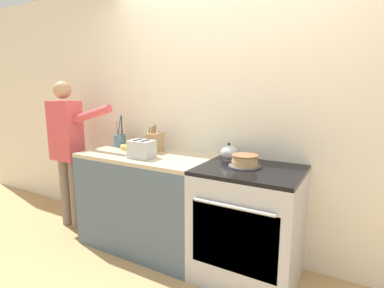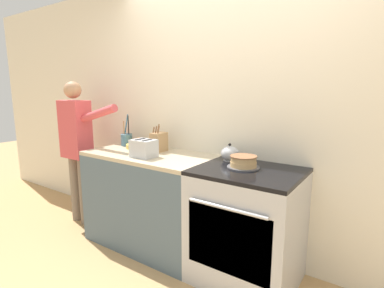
{
  "view_description": "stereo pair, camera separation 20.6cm",
  "coord_description": "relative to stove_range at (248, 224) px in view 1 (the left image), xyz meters",
  "views": [
    {
      "loc": [
        1.03,
        -1.84,
        1.53
      ],
      "look_at": [
        -0.19,
        0.3,
        1.07
      ],
      "focal_mm": 28.0,
      "sensor_mm": 36.0,
      "label": 1
    },
    {
      "loc": [
        1.21,
        -1.73,
        1.53
      ],
      "look_at": [
        -0.19,
        0.3,
        1.07
      ],
      "focal_mm": 28.0,
      "sensor_mm": 36.0,
      "label": 2
    }
  ],
  "objects": [
    {
      "name": "toaster",
      "position": [
        -0.95,
        -0.14,
        0.54
      ],
      "size": [
        0.23,
        0.17,
        0.16
      ],
      "color": "#B7BABF",
      "rests_on": "counter_cabinet"
    },
    {
      "name": "knife_block",
      "position": [
        -1.0,
        0.13,
        0.55
      ],
      "size": [
        0.11,
        0.16,
        0.27
      ],
      "color": "tan",
      "rests_on": "counter_cabinet"
    },
    {
      "name": "person_baker",
      "position": [
        -2.01,
        -0.09,
        0.49
      ],
      "size": [
        0.92,
        0.2,
        1.6
      ],
      "rotation": [
        0.0,
        0.0,
        -0.02
      ],
      "color": "#7A6B5B",
      "rests_on": "ground_plane"
    },
    {
      "name": "ground_plane",
      "position": [
        -0.31,
        -0.33,
        -0.46
      ],
      "size": [
        16.0,
        16.0,
        0.0
      ],
      "primitive_type": "plane",
      "color": "tan"
    },
    {
      "name": "stove_range",
      "position": [
        0.0,
        0.0,
        0.0
      ],
      "size": [
        0.79,
        0.69,
        0.92
      ],
      "color": "#B7BABF",
      "rests_on": "ground_plane"
    },
    {
      "name": "counter_cabinet",
      "position": [
        -1.02,
        0.0,
        -0.0
      ],
      "size": [
        1.25,
        0.66,
        0.92
      ],
      "color": "#4C6070",
      "rests_on": "ground_plane"
    },
    {
      "name": "layer_cake",
      "position": [
        -0.06,
        0.03,
        0.5
      ],
      "size": [
        0.25,
        0.25,
        0.1
      ],
      "color": "#4C4C51",
      "rests_on": "stove_range"
    },
    {
      "name": "fruit_bowl",
      "position": [
        -1.29,
        0.13,
        0.49
      ],
      "size": [
        0.24,
        0.24,
        0.1
      ],
      "color": "gold",
      "rests_on": "counter_cabinet"
    },
    {
      "name": "utensil_crock",
      "position": [
        -1.49,
        0.16,
        0.53
      ],
      "size": [
        0.12,
        0.12,
        0.33
      ],
      "color": "#477084",
      "rests_on": "counter_cabinet"
    },
    {
      "name": "tea_kettle",
      "position": [
        -0.25,
        0.17,
        0.52
      ],
      "size": [
        0.18,
        0.15,
        0.15
      ],
      "color": "#B7BABF",
      "rests_on": "stove_range"
    },
    {
      "name": "wall_back",
      "position": [
        -0.31,
        0.35,
        0.84
      ],
      "size": [
        8.0,
        0.04,
        2.6
      ],
      "color": "silver",
      "rests_on": "ground_plane"
    }
  ]
}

